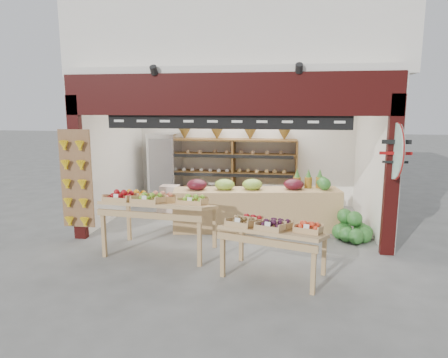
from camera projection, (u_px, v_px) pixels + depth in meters
The scene contains 11 objects.
ground at pixel (233, 228), 8.17m from camera, with size 60.00×60.00×0.00m, color slate.
shop_structure at pixel (243, 41), 9.03m from camera, with size 6.36×5.12×5.40m.
banana_board at pixel (76, 181), 7.24m from camera, with size 0.60×0.15×1.80m.
gift_sign at pixel (396, 151), 6.33m from camera, with size 0.04×0.93×0.92m.
back_shelving at pixel (233, 160), 9.89m from camera, with size 3.13×0.51×1.93m.
refrigerator at pixel (165, 169), 10.11m from camera, with size 0.70×0.70×1.79m, color silver.
cardboard_stack at pixel (179, 205), 9.03m from camera, with size 0.99×0.71×0.70m.
mid_counter at pixel (256, 208), 8.00m from camera, with size 3.36×1.21×1.05m.
display_table_left at pixel (154, 202), 6.72m from camera, with size 1.84×1.14×1.11m.
display_table_right at pixel (271, 228), 5.78m from camera, with size 1.61×1.18×0.94m.
watermelon_pile at pixel (353, 229), 7.41m from camera, with size 0.75×0.72×0.54m.
Camera 1 is at (1.02, -7.79, 2.45)m, focal length 32.00 mm.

